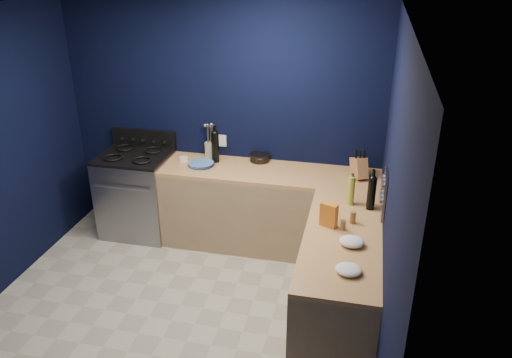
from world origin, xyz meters
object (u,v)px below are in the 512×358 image
(knife_block, at_px, (359,168))
(plate_stack, at_px, (201,164))
(gas_range, at_px, (138,195))
(crouton_bag, at_px, (329,215))
(utensil_crock, at_px, (211,150))

(knife_block, bearing_deg, plate_stack, 156.02)
(gas_range, relative_size, crouton_bag, 4.41)
(plate_stack, height_order, knife_block, knife_block)
(plate_stack, relative_size, knife_block, 1.30)
(gas_range, height_order, crouton_bag, crouton_bag)
(crouton_bag, bearing_deg, plate_stack, 167.41)
(gas_range, relative_size, knife_block, 4.39)
(plate_stack, relative_size, crouton_bag, 1.30)
(utensil_crock, bearing_deg, gas_range, -161.45)
(crouton_bag, bearing_deg, knife_block, 100.45)
(gas_range, xyz_separation_m, utensil_crock, (0.80, 0.27, 0.52))
(gas_range, height_order, knife_block, knife_block)
(plate_stack, height_order, utensil_crock, utensil_crock)
(knife_block, xyz_separation_m, crouton_bag, (-0.21, -1.05, -0.00))
(plate_stack, bearing_deg, knife_block, 2.05)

